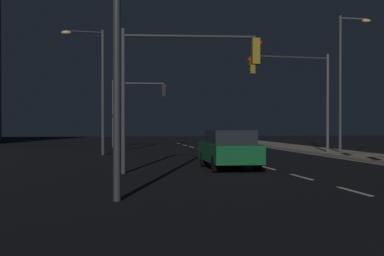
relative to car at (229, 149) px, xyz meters
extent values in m
plane|color=black|center=(1.71, 1.04, -0.82)|extent=(112.00, 112.00, 0.00)
cube|color=silver|center=(1.71, -7.46, -0.82)|extent=(0.14, 2.00, 0.01)
cube|color=silver|center=(1.71, -3.46, -0.82)|extent=(0.14, 2.00, 0.01)
cube|color=silver|center=(1.71, 0.54, -0.82)|extent=(0.14, 2.00, 0.01)
cube|color=silver|center=(1.71, 4.54, -0.82)|extent=(0.14, 2.00, 0.01)
cube|color=silver|center=(1.71, 8.54, -0.82)|extent=(0.14, 2.00, 0.01)
cube|color=silver|center=(1.71, 12.54, -0.82)|extent=(0.14, 2.00, 0.01)
cube|color=silver|center=(1.71, 16.54, -0.82)|extent=(0.14, 2.00, 0.01)
cube|color=silver|center=(1.71, 20.54, -0.82)|extent=(0.14, 2.00, 0.01)
cube|color=silver|center=(1.71, 24.54, -0.82)|extent=(0.14, 2.00, 0.01)
cube|color=silver|center=(1.71, 28.54, -0.82)|extent=(0.14, 2.00, 0.01)
cube|color=silver|center=(7.16, 6.04, -0.82)|extent=(0.14, 53.00, 0.01)
cube|color=#14592D|center=(0.00, 0.07, -0.15)|extent=(1.91, 4.44, 0.70)
cube|color=#1E2328|center=(0.00, -0.18, 0.47)|extent=(1.65, 2.50, 0.55)
cylinder|color=black|center=(-0.77, 1.49, -0.50)|extent=(0.23, 0.64, 0.64)
cylinder|color=black|center=(0.83, 1.46, -0.50)|extent=(0.23, 0.64, 0.64)
cylinder|color=black|center=(-0.83, -1.32, -0.50)|extent=(0.23, 0.64, 0.64)
cylinder|color=black|center=(0.77, -1.36, -0.50)|extent=(0.23, 0.64, 0.64)
cylinder|color=#4C4C51|center=(-4.28, 21.04, 1.76)|extent=(0.16, 0.16, 5.16)
cylinder|color=#4C4C51|center=(-2.35, 20.96, 4.09)|extent=(3.86, 0.26, 0.11)
cube|color=black|center=(-0.42, 20.89, 3.57)|extent=(0.29, 0.35, 0.95)
sphere|color=red|center=(-0.26, 20.88, 3.87)|extent=(0.20, 0.20, 0.20)
sphere|color=black|center=(-0.26, 20.88, 3.57)|extent=(0.20, 0.20, 0.20)
sphere|color=black|center=(-0.26, 20.88, 3.27)|extent=(0.20, 0.20, 0.20)
cylinder|color=#4C4C51|center=(8.04, 9.31, 2.19)|extent=(0.16, 0.16, 5.75)
cylinder|color=#2D3033|center=(5.69, 9.07, 4.82)|extent=(4.72, 0.58, 0.11)
cube|color=olive|center=(3.33, 8.84, 4.30)|extent=(0.31, 0.37, 0.95)
sphere|color=red|center=(3.18, 8.82, 4.60)|extent=(0.20, 0.20, 0.20)
sphere|color=black|center=(3.18, 8.82, 4.30)|extent=(0.20, 0.20, 0.20)
sphere|color=black|center=(3.18, 8.82, 4.00)|extent=(0.20, 0.20, 0.20)
cylinder|color=#38383D|center=(-4.21, -1.22, 1.81)|extent=(0.16, 0.16, 5.27)
cylinder|color=#2D3033|center=(-1.79, -1.41, 4.19)|extent=(4.86, 0.48, 0.11)
cube|color=olive|center=(0.63, -1.59, 3.67)|extent=(0.31, 0.36, 0.95)
sphere|color=red|center=(0.79, -1.60, 3.97)|extent=(0.20, 0.20, 0.20)
sphere|color=black|center=(0.79, -1.60, 3.67)|extent=(0.20, 0.20, 0.20)
sphere|color=black|center=(0.79, -1.60, 3.37)|extent=(0.20, 0.20, 0.20)
cylinder|color=#38383D|center=(8.86, 9.39, 3.35)|extent=(0.18, 0.18, 8.06)
cylinder|color=#4C4C51|center=(9.69, 9.44, 7.23)|extent=(1.68, 0.18, 0.10)
ellipsoid|color=#F9D172|center=(10.53, 9.48, 7.13)|extent=(0.56, 0.36, 0.24)
cylinder|color=#2D3033|center=(-4.59, -8.32, 3.14)|extent=(0.18, 0.18, 7.92)
cylinder|color=#38383D|center=(-5.00, 11.03, 2.80)|extent=(0.18, 0.18, 7.24)
cylinder|color=#2D3033|center=(-6.03, 10.86, 6.27)|extent=(2.06, 0.43, 0.10)
ellipsoid|color=#F9D172|center=(-7.05, 10.70, 6.17)|extent=(0.56, 0.36, 0.24)
camera|label=1|loc=(-4.85, -21.27, 0.99)|focal=51.38mm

